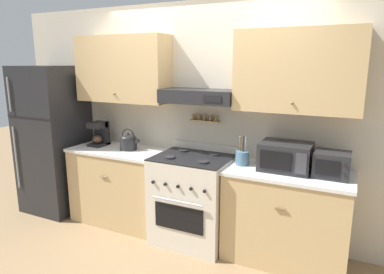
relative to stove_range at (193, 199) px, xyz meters
The scene contains 11 objects.
ground_plane 0.55m from the stove_range, 90.00° to the right, with size 16.00×16.00×0.00m, color #937551.
wall_back 1.04m from the stove_range, 90.35° to the left, with size 5.20×0.46×2.55m.
counter_left 0.98m from the stove_range, behind, with size 1.17×0.62×0.91m.
counter_right 0.98m from the stove_range, ahead, with size 1.16×0.62×0.91m.
stove_range is the anchor object (origin of this frame).
refrigerator 2.05m from the stove_range, behind, with size 0.72×0.71×1.87m.
tea_kettle 1.02m from the stove_range, behind, with size 0.26×0.20×0.25m.
coffee_maker 1.44m from the stove_range, behind, with size 0.18×0.22×0.29m.
microwave 1.09m from the stove_range, ahead, with size 0.47×0.36×0.26m.
utensil_crock 0.73m from the stove_range, ahead, with size 0.13×0.13×0.29m.
toaster_oven 1.45m from the stove_range, ahead, with size 0.30×0.28×0.23m.
Camera 1 is at (1.50, -2.83, 1.92)m, focal length 32.00 mm.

